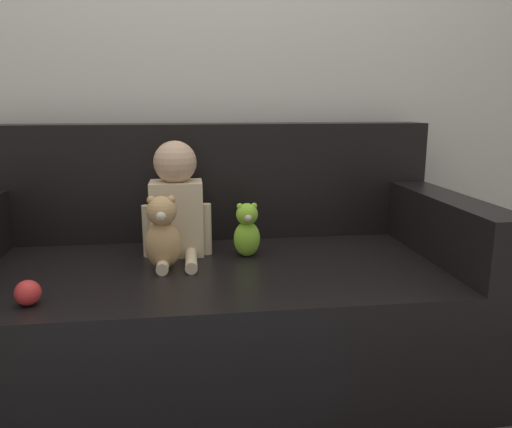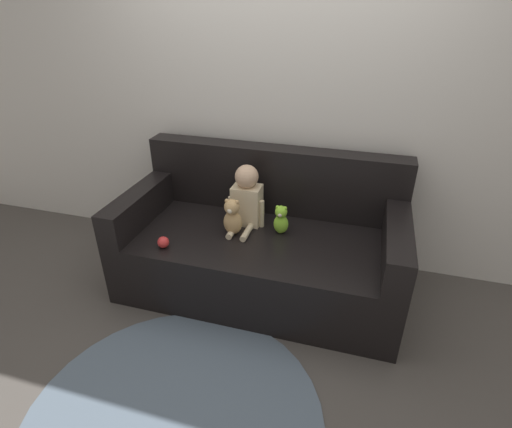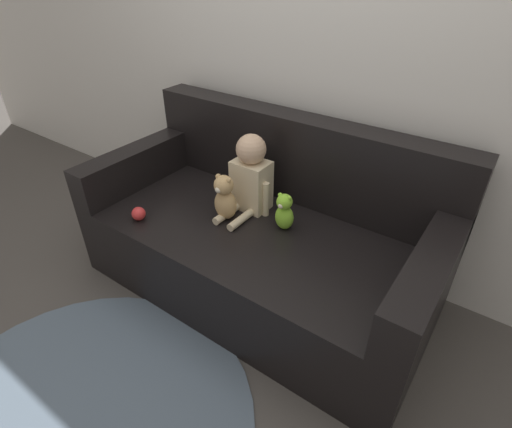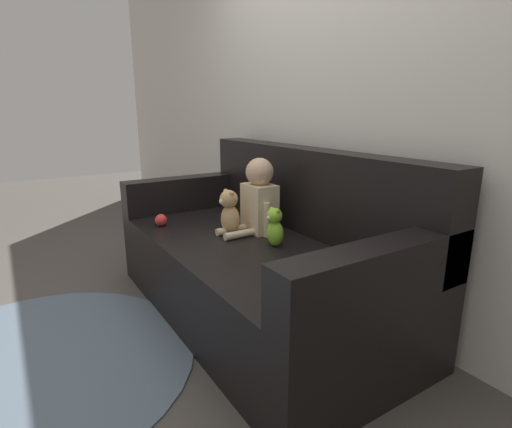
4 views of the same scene
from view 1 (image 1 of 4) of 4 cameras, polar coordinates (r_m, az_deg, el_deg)
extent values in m
plane|color=#4C4742|center=(2.12, -4.62, -17.43)|extent=(12.00, 12.00, 0.00)
cube|color=silver|center=(2.42, -5.98, 18.19)|extent=(8.00, 0.05, 2.60)
cube|color=black|center=(2.02, -4.73, -11.73)|extent=(1.98, 0.98, 0.46)
cube|color=black|center=(2.26, -5.50, 3.81)|extent=(1.98, 0.18, 0.51)
cube|color=black|center=(2.14, 20.13, -1.01)|extent=(0.16, 0.98, 0.24)
cube|color=beige|center=(2.02, -9.02, -0.44)|extent=(0.20, 0.15, 0.30)
sphere|color=tan|center=(1.98, -9.24, 5.86)|extent=(0.17, 0.17, 0.17)
cylinder|color=beige|center=(1.89, -10.55, -5.38)|extent=(0.04, 0.19, 0.04)
cylinder|color=beige|center=(1.88, -7.42, -5.30)|extent=(0.04, 0.19, 0.04)
cylinder|color=beige|center=(2.01, -12.28, -1.91)|extent=(0.04, 0.04, 0.21)
cylinder|color=beige|center=(2.01, -5.68, -1.73)|extent=(0.04, 0.04, 0.21)
ellipsoid|color=tan|center=(1.86, -10.57, -3.46)|extent=(0.13, 0.11, 0.18)
sphere|color=tan|center=(1.82, -10.74, 0.34)|extent=(0.11, 0.11, 0.11)
sphere|color=tan|center=(1.82, -11.90, 1.56)|extent=(0.03, 0.03, 0.03)
sphere|color=tan|center=(1.81, -9.67, 1.63)|extent=(0.03, 0.03, 0.03)
sphere|color=beige|center=(1.78, -10.79, -0.21)|extent=(0.04, 0.04, 0.04)
ellipsoid|color=#8CD133|center=(1.98, -1.05, -2.85)|extent=(0.10, 0.09, 0.14)
sphere|color=#8CD133|center=(1.95, -1.04, -0.02)|extent=(0.09, 0.09, 0.09)
sphere|color=#8CD133|center=(1.94, -1.87, 0.89)|extent=(0.02, 0.02, 0.02)
sphere|color=#8CD133|center=(1.94, -0.22, 0.94)|extent=(0.02, 0.02, 0.02)
sphere|color=beige|center=(1.92, -0.92, -0.43)|extent=(0.03, 0.03, 0.03)
sphere|color=red|center=(1.67, -24.63, -8.19)|extent=(0.08, 0.08, 0.08)
camera|label=2|loc=(1.25, 125.91, 38.40)|focal=28.00mm
camera|label=3|loc=(1.36, 72.43, 34.48)|focal=28.00mm
camera|label=4|loc=(2.06, 64.40, 9.55)|focal=28.00mm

